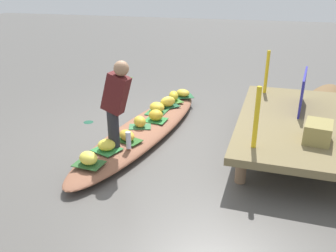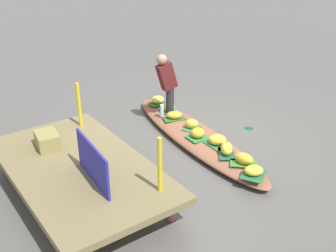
# 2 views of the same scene
# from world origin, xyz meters

# --- Properties ---
(canal_water) EXTENTS (40.00, 40.00, 0.00)m
(canal_water) POSITION_xyz_m (0.00, 0.00, 0.00)
(canal_water) COLOR #585450
(canal_water) RESTS_ON ground
(dock_platform) EXTENTS (3.20, 1.80, 0.47)m
(dock_platform) POSITION_xyz_m (-0.29, 2.41, 0.41)
(dock_platform) COLOR olive
(dock_platform) RESTS_ON ground
(vendor_boat) EXTENTS (4.07, 1.24, 0.20)m
(vendor_boat) POSITION_xyz_m (0.00, 0.00, 0.10)
(vendor_boat) COLOR brown
(vendor_boat) RESTS_ON ground
(leaf_mat_0) EXTENTS (0.47, 0.47, 0.01)m
(leaf_mat_0) POSITION_xyz_m (-1.35, 0.10, 0.20)
(leaf_mat_0) COLOR #3E792E
(leaf_mat_0) RESTS_ON vendor_boat
(banana_bunch_0) EXTENTS (0.34, 0.27, 0.18)m
(banana_bunch_0) POSITION_xyz_m (-1.35, 0.10, 0.29)
(banana_bunch_0) COLOR gold
(banana_bunch_0) RESTS_ON vendor_boat
(leaf_mat_1) EXTENTS (0.47, 0.51, 0.01)m
(leaf_mat_1) POSITION_xyz_m (-1.66, 0.21, 0.20)
(leaf_mat_1) COLOR #256239
(leaf_mat_1) RESTS_ON vendor_boat
(banana_bunch_1) EXTENTS (0.35, 0.37, 0.14)m
(banana_bunch_1) POSITION_xyz_m (-1.66, 0.21, 0.27)
(banana_bunch_1) COLOR gold
(banana_bunch_1) RESTS_ON vendor_boat
(leaf_mat_2) EXTENTS (0.36, 0.48, 0.01)m
(leaf_mat_2) POSITION_xyz_m (0.65, -0.01, 0.20)
(leaf_mat_2) COLOR #2B6125
(leaf_mat_2) RESTS_ON vendor_boat
(banana_bunch_2) EXTENTS (0.34, 0.36, 0.15)m
(banana_bunch_2) POSITION_xyz_m (0.65, -0.01, 0.27)
(banana_bunch_2) COLOR gold
(banana_bunch_2) RESTS_ON vendor_boat
(leaf_mat_3) EXTENTS (0.49, 0.46, 0.01)m
(leaf_mat_3) POSITION_xyz_m (-0.96, 0.11, 0.20)
(leaf_mat_3) COLOR #1E5434
(leaf_mat_3) RESTS_ON vendor_boat
(banana_bunch_3) EXTENTS (0.36, 0.34, 0.19)m
(banana_bunch_3) POSITION_xyz_m (-0.96, 0.11, 0.30)
(banana_bunch_3) COLOR yellow
(banana_bunch_3) RESTS_ON vendor_boat
(leaf_mat_4) EXTENTS (0.32, 0.36, 0.01)m
(leaf_mat_4) POSITION_xyz_m (-0.23, 0.13, 0.20)
(leaf_mat_4) COLOR #2C803B
(leaf_mat_4) RESTS_ON vendor_boat
(banana_bunch_4) EXTENTS (0.34, 0.34, 0.18)m
(banana_bunch_4) POSITION_xyz_m (-0.23, 0.13, 0.29)
(banana_bunch_4) COLOR gold
(banana_bunch_4) RESTS_ON vendor_boat
(leaf_mat_5) EXTENTS (0.29, 0.38, 0.01)m
(leaf_mat_5) POSITION_xyz_m (1.47, -0.19, 0.20)
(leaf_mat_5) COLOR #2E5E2C
(leaf_mat_5) RESTS_ON vendor_boat
(banana_bunch_5) EXTENTS (0.31, 0.33, 0.17)m
(banana_bunch_5) POSITION_xyz_m (1.47, -0.19, 0.28)
(banana_bunch_5) COLOR #F3E34F
(banana_bunch_5) RESTS_ON vendor_boat
(leaf_mat_6) EXTENTS (0.34, 0.41, 0.01)m
(leaf_mat_6) POSITION_xyz_m (0.12, -0.02, 0.20)
(leaf_mat_6) COLOR #367144
(leaf_mat_6) RESTS_ON vendor_boat
(banana_bunch_6) EXTENTS (0.31, 0.30, 0.18)m
(banana_bunch_6) POSITION_xyz_m (0.12, -0.02, 0.29)
(banana_bunch_6) COLOR gold
(banana_bunch_6) RESTS_ON vendor_boat
(leaf_mat_7) EXTENTS (0.41, 0.43, 0.01)m
(leaf_mat_7) POSITION_xyz_m (1.03, -0.15, 0.20)
(leaf_mat_7) COLOR #307F3E
(leaf_mat_7) RESTS_ON vendor_boat
(banana_bunch_7) EXTENTS (0.34, 0.35, 0.15)m
(banana_bunch_7) POSITION_xyz_m (1.03, -0.15, 0.27)
(banana_bunch_7) COLOR yellow
(banana_bunch_7) RESTS_ON vendor_boat
(leaf_mat_8) EXTENTS (0.43, 0.34, 0.01)m
(leaf_mat_8) POSITION_xyz_m (-0.63, 0.01, 0.20)
(leaf_mat_8) COLOR #2C7039
(leaf_mat_8) RESTS_ON vendor_boat
(banana_bunch_8) EXTENTS (0.39, 0.39, 0.18)m
(banana_bunch_8) POSITION_xyz_m (-0.63, 0.01, 0.29)
(banana_bunch_8) COLOR yellow
(banana_bunch_8) RESTS_ON vendor_boat
(vendor_person) EXTENTS (0.22, 0.43, 1.24)m
(vendor_person) POSITION_xyz_m (0.91, -0.02, 0.90)
(vendor_person) COLOR #28282D
(vendor_person) RESTS_ON vendor_boat
(water_bottle) EXTENTS (0.07, 0.07, 0.25)m
(water_bottle) POSITION_xyz_m (0.88, 0.12, 0.32)
(water_bottle) COLOR silver
(water_bottle) RESTS_ON vendor_boat
(market_banner) EXTENTS (1.06, 0.13, 0.57)m
(market_banner) POSITION_xyz_m (-0.79, 2.41, 0.76)
(market_banner) COLOR #282794
(market_banner) RESTS_ON dock_platform
(railing_post_west) EXTENTS (0.06, 0.06, 0.77)m
(railing_post_west) POSITION_xyz_m (-1.49, 1.81, 0.86)
(railing_post_west) COLOR gold
(railing_post_west) RESTS_ON dock_platform
(railing_post_east) EXTENTS (0.06, 0.06, 0.77)m
(railing_post_east) POSITION_xyz_m (0.91, 1.81, 0.86)
(railing_post_east) COLOR gold
(railing_post_east) RESTS_ON dock_platform
(produce_crate) EXTENTS (0.48, 0.38, 0.25)m
(produce_crate) POSITION_xyz_m (0.48, 2.57, 0.60)
(produce_crate) COLOR #93864B
(produce_crate) RESTS_ON dock_platform
(drifting_plant_0) EXTENTS (0.25, 0.25, 0.01)m
(drifting_plant_0) POSITION_xyz_m (-0.24, -1.18, 0.00)
(drifting_plant_0) COLOR #184833
(drifting_plant_0) RESTS_ON ground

